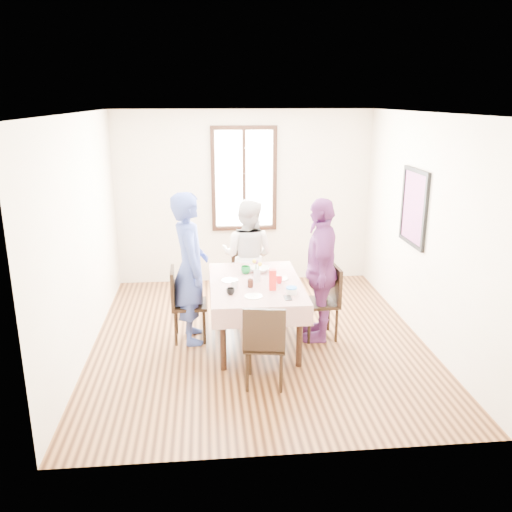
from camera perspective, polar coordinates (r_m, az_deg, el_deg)
name	(u,v)px	position (r m, az deg, el deg)	size (l,w,h in m)	color
ground	(258,338)	(6.66, 0.24, -8.81)	(4.50, 4.50, 0.00)	black
back_wall	(244,198)	(8.39, -1.29, 6.25)	(4.00, 4.00, 0.00)	beige
right_wall	(424,229)	(6.69, 17.57, 2.81)	(4.50, 4.50, 0.00)	beige
window_frame	(244,179)	(8.32, -1.29, 8.26)	(1.02, 0.06, 1.62)	black
window_pane	(244,179)	(8.33, -1.30, 8.27)	(0.90, 0.02, 1.50)	white
art_poster	(414,207)	(6.92, 16.61, 5.02)	(0.04, 0.76, 0.96)	red
dining_table	(256,312)	(6.44, -0.04, -6.07)	(0.95, 1.47, 0.75)	black
tablecloth	(256,283)	(6.30, -0.04, -2.87)	(1.07, 1.59, 0.01)	#4F0805
chair_left	(189,304)	(6.51, -7.16, -5.16)	(0.42, 0.42, 0.91)	black
chair_right	(320,302)	(6.57, 6.86, -4.97)	(0.42, 0.42, 0.91)	black
chair_far	(249,279)	(7.35, -0.79, -2.46)	(0.42, 0.42, 0.91)	black
chair_near	(265,343)	(5.49, 0.98, -9.36)	(0.42, 0.42, 0.91)	black
person_left	(190,268)	(6.36, -7.12, -1.30)	(0.67, 0.44, 1.83)	#32428B
person_far	(249,257)	(7.24, -0.79, -0.06)	(0.76, 0.59, 1.56)	beige
person_right	(319,270)	(6.42, 6.81, -1.47)	(1.03, 0.43, 1.75)	#662B66
mug_black	(231,291)	(5.91, -2.75, -3.80)	(0.09, 0.09, 0.07)	black
mug_flag	(279,280)	(6.25, 2.50, -2.60)	(0.09, 0.09, 0.08)	red
mug_green	(246,270)	(6.59, -1.11, -1.50)	(0.12, 0.12, 0.09)	#0C7226
serving_bowl	(260,270)	(6.66, 0.41, -1.47)	(0.24, 0.24, 0.06)	white
juice_carton	(273,280)	(6.02, 1.79, -2.56)	(0.08, 0.08, 0.24)	red
butter_tub	(291,291)	(5.94, 3.82, -3.75)	(0.13, 0.13, 0.06)	white
jam_jar	(250,283)	(6.12, -0.61, -2.95)	(0.07, 0.07, 0.09)	black
drinking_glass	(234,284)	(6.08, -2.34, -3.05)	(0.07, 0.07, 0.10)	silver
smartphone	(288,298)	(5.81, 3.44, -4.50)	(0.08, 0.15, 0.01)	black
flower_vase	(257,275)	(6.29, 0.11, -2.09)	(0.08, 0.08, 0.16)	silver
plate_left	(230,280)	(6.34, -2.79, -2.64)	(0.20, 0.20, 0.01)	white
plate_right	(280,279)	(6.41, 2.60, -2.44)	(0.20, 0.20, 0.01)	white
plate_far	(253,268)	(6.81, -0.35, -1.25)	(0.20, 0.20, 0.01)	white
plate_near	(253,296)	(5.84, -0.28, -4.34)	(0.20, 0.20, 0.01)	white
butter_lid	(291,288)	(5.93, 3.83, -3.41)	(0.12, 0.12, 0.01)	blue
flower_bunch	(257,265)	(6.25, 0.11, -0.98)	(0.09, 0.09, 0.10)	yellow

